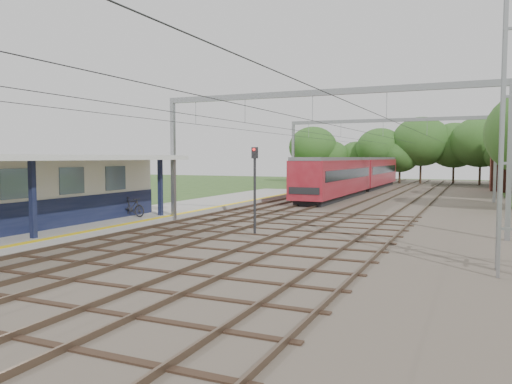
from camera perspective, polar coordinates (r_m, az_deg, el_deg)
The scene contains 11 objects.
ground at distance 14.44m, azimuth -26.10°, elevation -11.19°, with size 160.00×160.00×0.00m, color #2D4C1E.
ballast_bed at distance 39.63m, azimuth 14.09°, elevation -1.39°, with size 18.00×90.00×0.10m, color #473D33.
platform at distance 29.49m, azimuth -14.51°, elevation -2.97°, with size 5.00×52.00×0.35m, color gray.
yellow_stripe at distance 28.13m, azimuth -10.92°, elevation -2.88°, with size 0.45×52.00×0.01m, color yellow.
station_building at distance 25.32m, azimuth -26.98°, elevation -0.15°, with size 3.41×18.00×3.40m.
rail_tracks at distance 40.12m, azimuth 10.57°, elevation -1.10°, with size 11.80×88.00×0.15m.
catenary_system at distance 34.99m, azimuth 11.90°, elevation 6.90°, with size 17.22×88.00×7.00m.
tree_band at distance 66.37m, azimuth 18.10°, elevation 4.86°, with size 31.72×30.88×8.82m.
bicycle at distance 28.85m, azimuth -14.02°, elevation -1.68°, with size 0.51×1.80×1.08m, color black.
train at distance 51.94m, azimuth 11.49°, elevation 2.06°, with size 2.73×33.94×3.59m.
signal_post at distance 23.04m, azimuth -0.15°, elevation 1.22°, with size 0.31×0.28×4.15m.
Camera 1 is at (10.78, -8.87, 3.68)m, focal length 35.00 mm.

